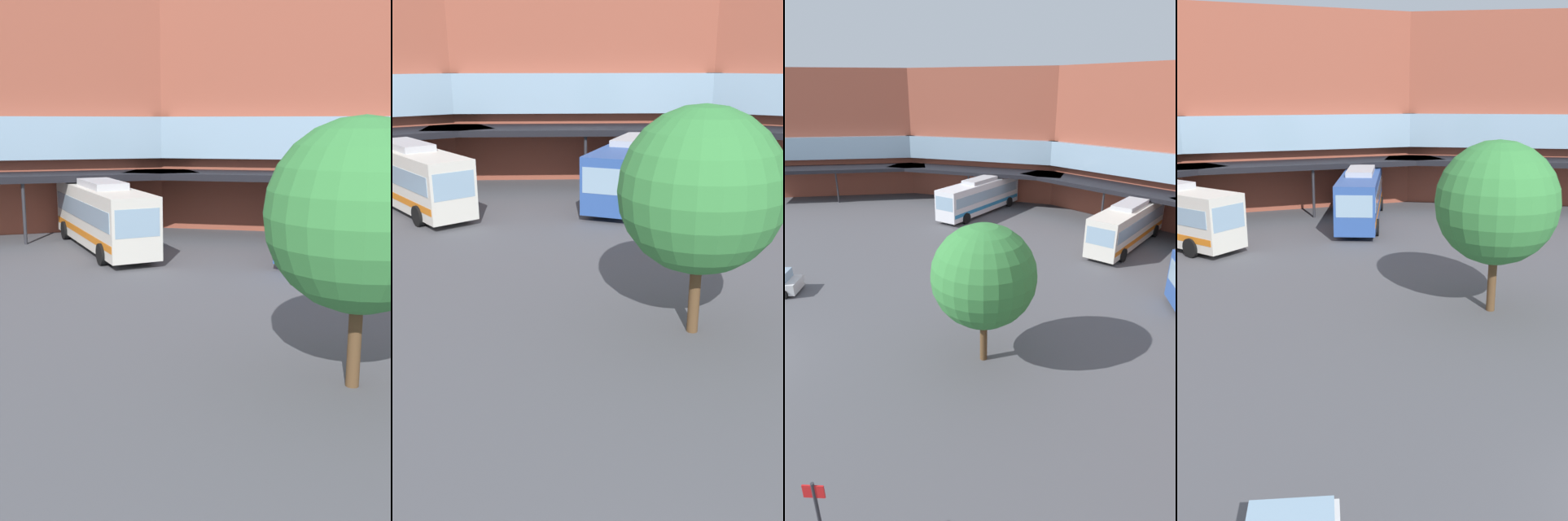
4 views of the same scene
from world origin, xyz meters
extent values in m
cube|color=#9E4C38|center=(9.45, 38.09, 7.49)|extent=(21.83, 10.88, 14.99)
cube|color=#8CADC6|center=(9.31, 37.50, 5.99)|extent=(19.85, 10.61, 2.62)
cube|color=black|center=(8.25, 33.23, 3.75)|extent=(21.35, 8.94, 0.40)
cylinder|color=#2D2D33|center=(7.86, 31.68, 1.87)|extent=(0.20, 0.20, 3.75)
cube|color=#2D519E|center=(10.01, 28.54, 1.91)|extent=(9.14, 11.23, 3.11)
cube|color=#8CADC6|center=(10.01, 28.54, 2.28)|extent=(8.76, 10.68, 1.00)
cube|color=orange|center=(10.01, 28.54, 1.03)|extent=(9.02, 11.05, 0.37)
cube|color=#8CADC6|center=(6.50, 23.71, 2.28)|extent=(1.89, 1.42, 1.37)
cube|color=#B2B2B7|center=(10.01, 28.54, 3.64)|extent=(3.99, 4.55, 0.36)
cylinder|color=black|center=(8.63, 24.48, 0.55)|extent=(0.89, 1.07, 1.10)
cylinder|color=black|center=(6.57, 25.98, 0.55)|extent=(0.89, 1.07, 1.10)
cylinder|color=black|center=(13.45, 31.09, 0.55)|extent=(0.89, 1.07, 1.10)
cylinder|color=black|center=(11.39, 32.60, 0.55)|extent=(0.89, 1.07, 1.10)
cube|color=silver|center=(-3.16, 30.08, 1.91)|extent=(6.74, 11.67, 3.11)
cube|color=#8CADC6|center=(-3.16, 30.08, 2.28)|extent=(6.52, 11.04, 1.00)
cube|color=orange|center=(-3.16, 30.08, 1.03)|extent=(6.67, 11.46, 0.37)
cube|color=#8CADC6|center=(-0.99, 24.77, 2.28)|extent=(2.12, 0.96, 1.37)
cube|color=#B2B2B7|center=(-3.16, 30.08, 3.64)|extent=(3.23, 4.53, 0.36)
cylinder|color=black|center=(-0.50, 26.92, 0.55)|extent=(0.69, 1.13, 1.10)
cylinder|color=black|center=(-2.85, 25.95, 0.55)|extent=(0.69, 1.13, 1.10)
cylinder|color=black|center=(-3.47, 34.20, 0.55)|extent=(0.69, 1.13, 1.10)
cylinder|color=brown|center=(5.43, 10.94, 1.61)|extent=(0.36, 0.36, 3.23)
sphere|color=#38843D|center=(5.43, 10.94, 4.61)|extent=(5.01, 5.01, 5.01)
camera|label=1|loc=(0.62, -4.67, 6.89)|focal=43.40mm
camera|label=2|loc=(-2.45, -3.98, 8.34)|focal=39.30mm
camera|label=3|loc=(21.00, 2.10, 12.70)|focal=29.02mm
camera|label=4|loc=(-10.90, -4.89, 8.78)|focal=38.65mm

